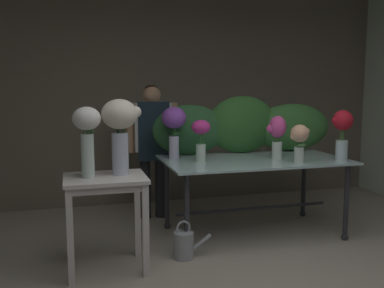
{
  "coord_description": "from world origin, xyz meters",
  "views": [
    {
      "loc": [
        -1.31,
        -2.37,
        1.54
      ],
      "look_at": [
        -0.25,
        1.48,
        0.99
      ],
      "focal_mm": 41.32,
      "sensor_mm": 36.0,
      "label": 1
    }
  ],
  "objects_px": {
    "display_table_glass": "(254,169)",
    "vase_white_roses_tall": "(87,133)",
    "vase_crimson_tulips": "(342,131)",
    "vase_violet_roses": "(174,124)",
    "side_table_white": "(106,191)",
    "watering_can": "(184,244)",
    "florist": "(152,137)",
    "vase_fuchsia_freesia": "(277,133)",
    "vase_magenta_ranunculus": "(201,135)",
    "vase_cream_lisianthus_tall": "(120,126)",
    "vase_peach_snapdragons": "(299,139)"
  },
  "relations": [
    {
      "from": "display_table_glass",
      "to": "vase_white_roses_tall",
      "type": "xyz_separation_m",
      "value": [
        -1.64,
        -0.48,
        0.47
      ]
    },
    {
      "from": "vase_crimson_tulips",
      "to": "vase_white_roses_tall",
      "type": "relative_size",
      "value": 0.87
    },
    {
      "from": "vase_violet_roses",
      "to": "vase_white_roses_tall",
      "type": "xyz_separation_m",
      "value": [
        -0.87,
        -0.69,
        0.02
      ]
    },
    {
      "from": "side_table_white",
      "to": "watering_can",
      "type": "bearing_deg",
      "value": 4.61
    },
    {
      "from": "florist",
      "to": "vase_fuchsia_freesia",
      "type": "xyz_separation_m",
      "value": [
        1.1,
        -0.89,
        0.11
      ]
    },
    {
      "from": "vase_crimson_tulips",
      "to": "vase_fuchsia_freesia",
      "type": "xyz_separation_m",
      "value": [
        -0.58,
        0.25,
        -0.04
      ]
    },
    {
      "from": "vase_magenta_ranunculus",
      "to": "watering_can",
      "type": "xyz_separation_m",
      "value": [
        -0.28,
        -0.41,
        -0.92
      ]
    },
    {
      "from": "vase_white_roses_tall",
      "to": "florist",
      "type": "bearing_deg",
      "value": 59.82
    },
    {
      "from": "vase_white_roses_tall",
      "to": "vase_cream_lisianthus_tall",
      "type": "height_order",
      "value": "vase_cream_lisianthus_tall"
    },
    {
      "from": "vase_violet_roses",
      "to": "vase_cream_lisianthus_tall",
      "type": "bearing_deg",
      "value": -133.25
    },
    {
      "from": "display_table_glass",
      "to": "florist",
      "type": "bearing_deg",
      "value": 136.85
    },
    {
      "from": "vase_cream_lisianthus_tall",
      "to": "watering_can",
      "type": "bearing_deg",
      "value": 0.2
    },
    {
      "from": "vase_peach_snapdragons",
      "to": "watering_can",
      "type": "relative_size",
      "value": 1.04
    },
    {
      "from": "vase_peach_snapdragons",
      "to": "vase_fuchsia_freesia",
      "type": "bearing_deg",
      "value": 112.57
    },
    {
      "from": "side_table_white",
      "to": "florist",
      "type": "relative_size",
      "value": 0.52
    },
    {
      "from": "vase_white_roses_tall",
      "to": "vase_fuchsia_freesia",
      "type": "bearing_deg",
      "value": 12.68
    },
    {
      "from": "vase_violet_roses",
      "to": "watering_can",
      "type": "xyz_separation_m",
      "value": [
        -0.06,
        -0.64,
        -1.0
      ]
    },
    {
      "from": "display_table_glass",
      "to": "vase_peach_snapdragons",
      "type": "height_order",
      "value": "vase_peach_snapdragons"
    },
    {
      "from": "vase_fuchsia_freesia",
      "to": "watering_can",
      "type": "distance_m",
      "value": 1.44
    },
    {
      "from": "display_table_glass",
      "to": "vase_peach_snapdragons",
      "type": "bearing_deg",
      "value": -45.29
    },
    {
      "from": "florist",
      "to": "vase_crimson_tulips",
      "type": "relative_size",
      "value": 3.07
    },
    {
      "from": "side_table_white",
      "to": "vase_violet_roses",
      "type": "height_order",
      "value": "vase_violet_roses"
    },
    {
      "from": "vase_crimson_tulips",
      "to": "vase_cream_lisianthus_tall",
      "type": "height_order",
      "value": "vase_cream_lisianthus_tall"
    },
    {
      "from": "display_table_glass",
      "to": "vase_magenta_ranunculus",
      "type": "relative_size",
      "value": 4.48
    },
    {
      "from": "side_table_white",
      "to": "vase_magenta_ranunculus",
      "type": "xyz_separation_m",
      "value": [
        0.95,
        0.47,
        0.38
      ]
    },
    {
      "from": "vase_peach_snapdragons",
      "to": "vase_violet_roses",
      "type": "distance_m",
      "value": 1.22
    },
    {
      "from": "vase_fuchsia_freesia",
      "to": "vase_violet_roses",
      "type": "relative_size",
      "value": 0.83
    },
    {
      "from": "display_table_glass",
      "to": "vase_fuchsia_freesia",
      "type": "relative_size",
      "value": 4.2
    },
    {
      "from": "display_table_glass",
      "to": "vase_fuchsia_freesia",
      "type": "distance_m",
      "value": 0.43
    },
    {
      "from": "side_table_white",
      "to": "vase_white_roses_tall",
      "type": "bearing_deg",
      "value": -179.83
    },
    {
      "from": "side_table_white",
      "to": "vase_violet_roses",
      "type": "relative_size",
      "value": 1.51
    },
    {
      "from": "vase_crimson_tulips",
      "to": "vase_magenta_ranunculus",
      "type": "bearing_deg",
      "value": 167.57
    },
    {
      "from": "display_table_glass",
      "to": "watering_can",
      "type": "xyz_separation_m",
      "value": [
        -0.84,
        -0.43,
        -0.55
      ]
    },
    {
      "from": "side_table_white",
      "to": "vase_fuchsia_freesia",
      "type": "height_order",
      "value": "vase_fuchsia_freesia"
    },
    {
      "from": "vase_fuchsia_freesia",
      "to": "vase_crimson_tulips",
      "type": "bearing_deg",
      "value": -23.4
    },
    {
      "from": "vase_peach_snapdragons",
      "to": "vase_cream_lisianthus_tall",
      "type": "distance_m",
      "value": 1.71
    },
    {
      "from": "display_table_glass",
      "to": "watering_can",
      "type": "relative_size",
      "value": 5.15
    },
    {
      "from": "vase_magenta_ranunculus",
      "to": "florist",
      "type": "bearing_deg",
      "value": 110.84
    },
    {
      "from": "display_table_glass",
      "to": "vase_magenta_ranunculus",
      "type": "bearing_deg",
      "value": -178.24
    },
    {
      "from": "side_table_white",
      "to": "vase_fuchsia_freesia",
      "type": "xyz_separation_m",
      "value": [
        1.72,
        0.42,
        0.38
      ]
    },
    {
      "from": "vase_magenta_ranunculus",
      "to": "vase_cream_lisianthus_tall",
      "type": "bearing_deg",
      "value": -153.09
    },
    {
      "from": "florist",
      "to": "vase_crimson_tulips",
      "type": "distance_m",
      "value": 2.03
    },
    {
      "from": "vase_crimson_tulips",
      "to": "vase_violet_roses",
      "type": "relative_size",
      "value": 0.95
    },
    {
      "from": "vase_peach_snapdragons",
      "to": "vase_white_roses_tall",
      "type": "bearing_deg",
      "value": -175.36
    },
    {
      "from": "display_table_glass",
      "to": "vase_crimson_tulips",
      "type": "bearing_deg",
      "value": -21.75
    },
    {
      "from": "vase_peach_snapdragons",
      "to": "display_table_glass",
      "type": "bearing_deg",
      "value": 134.71
    },
    {
      "from": "vase_magenta_ranunculus",
      "to": "vase_fuchsia_freesia",
      "type": "relative_size",
      "value": 0.94
    },
    {
      "from": "florist",
      "to": "vase_peach_snapdragons",
      "type": "distance_m",
      "value": 1.67
    },
    {
      "from": "display_table_glass",
      "to": "vase_white_roses_tall",
      "type": "relative_size",
      "value": 3.2
    },
    {
      "from": "display_table_glass",
      "to": "florist",
      "type": "height_order",
      "value": "florist"
    }
  ]
}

